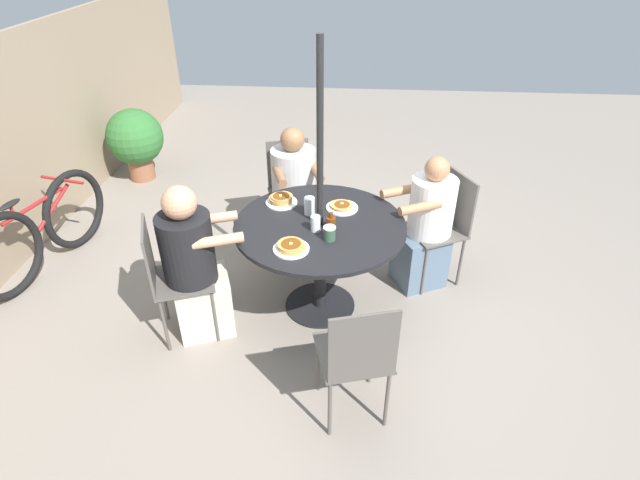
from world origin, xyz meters
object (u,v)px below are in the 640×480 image
(syrup_bottle, at_px, (331,223))
(coffee_cup, at_px, (329,233))
(drinking_glass_a, at_px, (309,206))
(patio_table, at_px, (320,237))
(diner_west, at_px, (426,229))
(diner_east, at_px, (195,269))
(pancake_plate_a, at_px, (291,247))
(patio_chair_west, at_px, (445,222))
(pancake_plate_c, at_px, (342,207))
(patio_chair_north, at_px, (291,185))
(bicycle, at_px, (42,230))
(patio_chair_south, at_px, (357,355))
(drinking_glass_b, at_px, (316,223))
(pancake_plate_b, at_px, (281,200))
(potted_shrub, at_px, (135,139))
(diner_north, at_px, (295,197))
(patio_chair_east, at_px, (170,273))

(syrup_bottle, bearing_deg, coffee_cup, 179.17)
(drinking_glass_a, bearing_deg, patio_table, -146.90)
(diner_west, xyz_separation_m, syrup_bottle, (-0.47, 0.74, 0.30))
(syrup_bottle, bearing_deg, drinking_glass_a, 39.52)
(diner_east, xyz_separation_m, syrup_bottle, (0.25, -0.94, 0.27))
(pancake_plate_a, xyz_separation_m, syrup_bottle, (0.28, -0.25, 0.03))
(patio_chair_west, height_order, pancake_plate_c, patio_chair_west)
(patio_table, xyz_separation_m, patio_chair_west, (0.47, -0.98, -0.11))
(patio_chair_north, relative_size, diner_east, 0.79)
(patio_chair_north, distance_m, bicycle, 2.17)
(patio_chair_west, relative_size, bicycle, 0.62)
(pancake_plate_a, bearing_deg, patio_chair_north, 7.64)
(drinking_glass_a, bearing_deg, patio_chair_north, 16.25)
(patio_chair_south, xyz_separation_m, drinking_glass_b, (0.95, 0.31, 0.28))
(diner_east, height_order, patio_chair_south, diner_east)
(diner_east, relative_size, drinking_glass_b, 10.46)
(diner_west, relative_size, syrup_bottle, 8.28)
(patio_chair_north, height_order, pancake_plate_b, patio_chair_north)
(diner_west, bearing_deg, potted_shrub, 34.85)
(patio_table, bearing_deg, pancake_plate_b, 48.82)
(diner_north, bearing_deg, diner_west, 138.52)
(diner_east, distance_m, drinking_glass_b, 0.91)
(drinking_glass_b, height_order, bicycle, drinking_glass_b)
(drinking_glass_a, relative_size, drinking_glass_b, 1.16)
(patio_chair_east, distance_m, pancake_plate_b, 0.99)
(patio_chair_north, bearing_deg, pancake_plate_b, 73.59)
(drinking_glass_b, xyz_separation_m, bicycle, (0.45, 2.38, -0.45))
(coffee_cup, bearing_deg, potted_shrub, 45.11)
(patio_chair_east, xyz_separation_m, bicycle, (0.73, 1.39, -0.17))
(syrup_bottle, bearing_deg, bicycle, 80.29)
(syrup_bottle, height_order, potted_shrub, syrup_bottle)
(diner_east, bearing_deg, patio_chair_south, 37.14)
(patio_chair_south, height_order, syrup_bottle, patio_chair_south)
(patio_table, distance_m, syrup_bottle, 0.20)
(diner_north, xyz_separation_m, potted_shrub, (1.28, 1.98, -0.03))
(syrup_bottle, relative_size, drinking_glass_a, 1.03)
(syrup_bottle, distance_m, drinking_glass_b, 0.11)
(diner_east, xyz_separation_m, diner_west, (0.71, -1.68, -0.03))
(diner_west, bearing_deg, drinking_glass_b, 94.36)
(pancake_plate_a, bearing_deg, diner_west, -52.95)
(diner_east, height_order, drinking_glass_a, diner_east)
(drinking_glass_b, bearing_deg, patio_chair_north, 16.15)
(patio_chair_west, xyz_separation_m, coffee_cup, (-0.68, 0.90, 0.27))
(patio_chair_south, distance_m, pancake_plate_c, 1.31)
(bicycle, relative_size, potted_shrub, 1.81)
(bicycle, bearing_deg, patio_table, -85.59)
(diner_north, height_order, drinking_glass_a, diner_north)
(drinking_glass_b, bearing_deg, patio_chair_east, 106.04)
(pancake_plate_a, xyz_separation_m, potted_shrub, (2.49, 2.11, -0.30))
(patio_chair_west, relative_size, drinking_glass_b, 8.23)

